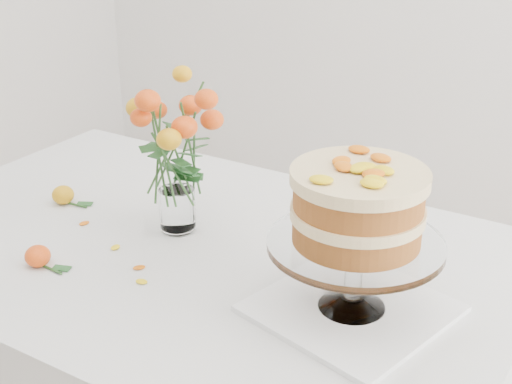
% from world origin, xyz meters
% --- Properties ---
extents(table, '(1.43, 0.93, 0.76)m').
position_xyz_m(table, '(0.00, 0.00, 0.67)').
color(table, tan).
rests_on(table, ground).
extents(napkin, '(0.38, 0.38, 0.01)m').
position_xyz_m(napkin, '(0.42, -0.05, 0.76)').
color(napkin, white).
rests_on(napkin, table).
extents(cake_stand, '(0.32, 0.32, 0.28)m').
position_xyz_m(cake_stand, '(0.42, -0.05, 0.96)').
color(cake_stand, white).
rests_on(cake_stand, napkin).
extents(rose_vase, '(0.34, 0.34, 0.40)m').
position_xyz_m(rose_vase, '(-0.06, 0.04, 0.99)').
color(rose_vase, white).
rests_on(rose_vase, table).
extents(loose_rose_near, '(0.10, 0.05, 0.05)m').
position_xyz_m(loose_rose_near, '(-0.38, 0.01, 0.78)').
color(loose_rose_near, orange).
rests_on(loose_rose_near, table).
extents(loose_rose_far, '(0.10, 0.05, 0.05)m').
position_xyz_m(loose_rose_far, '(-0.20, -0.24, 0.78)').
color(loose_rose_far, '#D2440A').
rests_on(loose_rose_far, table).
extents(stray_petal_a, '(0.03, 0.02, 0.00)m').
position_xyz_m(stray_petal_a, '(-0.12, -0.10, 0.76)').
color(stray_petal_a, yellow).
rests_on(stray_petal_a, table).
extents(stray_petal_b, '(0.03, 0.02, 0.00)m').
position_xyz_m(stray_petal_b, '(-0.02, -0.14, 0.76)').
color(stray_petal_b, yellow).
rests_on(stray_petal_b, table).
extents(stray_petal_c, '(0.03, 0.02, 0.00)m').
position_xyz_m(stray_petal_c, '(0.02, -0.18, 0.76)').
color(stray_petal_c, yellow).
rests_on(stray_petal_c, table).
extents(stray_petal_d, '(0.03, 0.02, 0.00)m').
position_xyz_m(stray_petal_d, '(-0.26, -0.05, 0.76)').
color(stray_petal_d, yellow).
rests_on(stray_petal_d, table).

